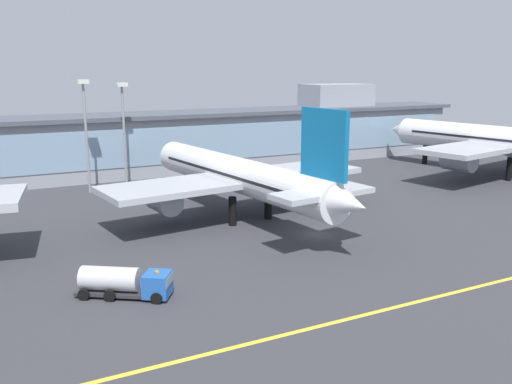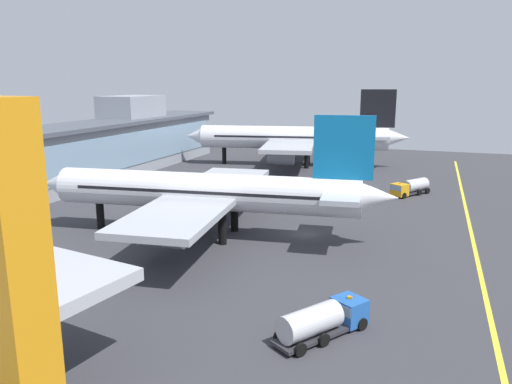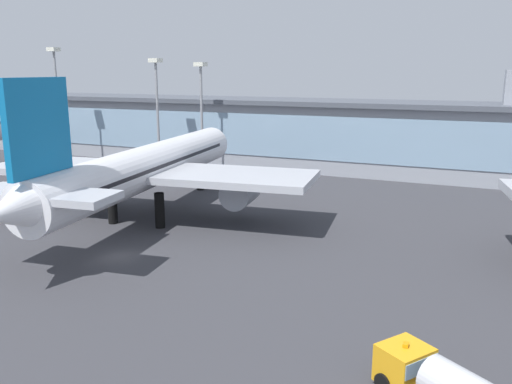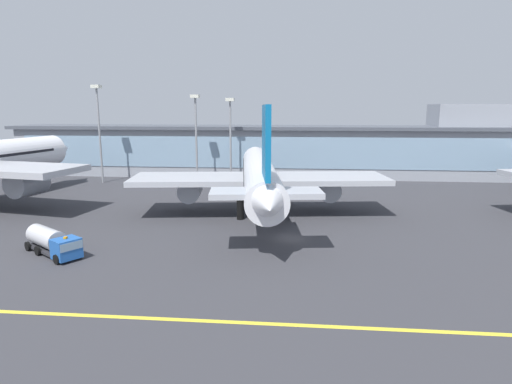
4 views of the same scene
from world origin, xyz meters
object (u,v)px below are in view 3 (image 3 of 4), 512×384
at_px(apron_light_mast_west, 201,98).
at_px(apron_light_mast_east, 157,96).
at_px(apron_light_mast_centre, 57,88).
at_px(airliner_near_right, 147,168).

bearing_deg(apron_light_mast_west, apron_light_mast_east, -158.92).
relative_size(apron_light_mast_west, apron_light_mast_centre, 0.87).
height_order(apron_light_mast_west, apron_light_mast_east, apron_light_mast_east).
xyz_separation_m(airliner_near_right, apron_light_mast_east, (-16.20, 26.74, 6.94)).
distance_m(airliner_near_right, apron_light_mast_west, 31.54).
xyz_separation_m(airliner_near_right, apron_light_mast_west, (-9.04, 29.50, 6.57)).
height_order(airliner_near_right, apron_light_mast_centre, apron_light_mast_centre).
bearing_deg(apron_light_mast_east, apron_light_mast_west, 21.08).
relative_size(airliner_near_right, apron_light_mast_centre, 2.35).
xyz_separation_m(apron_light_mast_centre, apron_light_mast_east, (21.65, 0.71, -1.19)).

